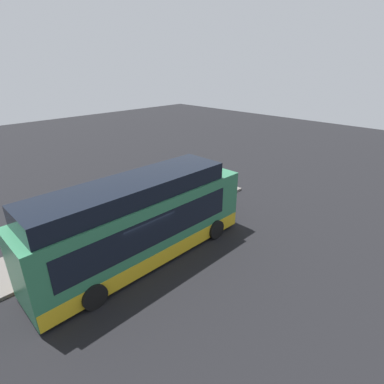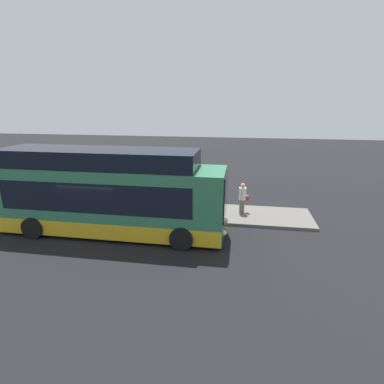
% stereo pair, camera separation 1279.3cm
% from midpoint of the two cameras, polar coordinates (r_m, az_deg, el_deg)
% --- Properties ---
extents(ground, '(80.00, 80.00, 0.00)m').
position_cam_midpoint_polar(ground, '(12.83, -38.31, -15.43)').
color(ground, black).
extents(platform, '(20.00, 2.82, 0.15)m').
position_cam_midpoint_polar(platform, '(15.41, -40.12, -9.34)').
color(platform, '#605B56').
rests_on(platform, ground).
extents(bus_lead, '(10.41, 2.72, 3.85)m').
position_cam_midpoint_polar(bus_lead, '(12.04, -38.44, -7.97)').
color(bus_lead, '#2D704C').
rests_on(bus_lead, ground).
extents(passenger_boarding, '(0.64, 0.58, 1.61)m').
position_cam_midpoint_polar(passenger_boarding, '(16.46, -19.16, 0.74)').
color(passenger_boarding, '#6B604C').
rests_on(passenger_boarding, platform).
extents(passenger_waiting, '(0.64, 0.59, 1.82)m').
position_cam_midpoint_polar(passenger_waiting, '(15.30, -22.91, -1.04)').
color(passenger_waiting, '#4C476B').
rests_on(passenger_waiting, platform).
extents(passenger_with_bags, '(0.46, 0.46, 1.59)m').
position_cam_midpoint_polar(passenger_with_bags, '(15.14, -30.45, -3.28)').
color(passenger_with_bags, '#6B604C').
rests_on(passenger_with_bags, platform).
extents(suitcase, '(0.43, 0.24, 0.90)m').
position_cam_midpoint_polar(suitcase, '(14.95, -23.59, -4.55)').
color(suitcase, '#334C7F').
rests_on(suitcase, platform).
extents(sign_post, '(0.10, 0.68, 2.52)m').
position_cam_midpoint_polar(sign_post, '(14.50, -41.70, -4.23)').
color(sign_post, '#4C4C51').
rests_on(sign_post, platform).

